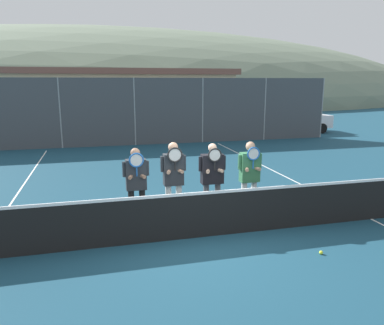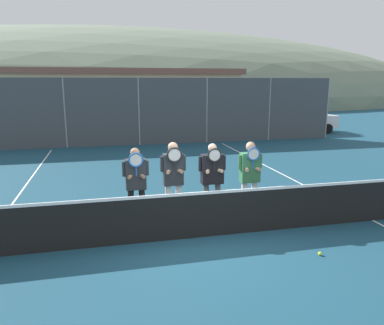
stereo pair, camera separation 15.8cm
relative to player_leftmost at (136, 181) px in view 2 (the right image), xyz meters
name	(u,v)px [view 2 (the right image)]	position (x,y,z in m)	size (l,w,h in m)	color
ground_plane	(197,237)	(1.10, -0.91, -1.00)	(120.00, 120.00, 0.00)	navy
hill_distant	(113,101)	(1.10, 56.36, -1.00)	(113.46, 63.03, 22.06)	slate
clubhouse_building	(110,99)	(-0.10, 17.77, 0.94)	(16.83, 5.50, 3.85)	beige
fence_back	(139,112)	(1.10, 10.65, 0.62)	(20.62, 0.06, 3.24)	gray
tennis_net	(197,214)	(1.10, -0.91, -0.52)	(10.96, 0.09, 1.05)	gray
court_line_left_sideline	(11,205)	(-2.97, 2.09, -1.00)	(0.05, 16.00, 0.01)	white
court_line_right_sideline	(304,185)	(5.18, 2.09, -1.00)	(0.05, 16.00, 0.01)	white
player_leftmost	(136,181)	(0.00, 0.00, 0.00)	(0.56, 0.34, 1.71)	black
player_center_left	(173,176)	(0.80, 0.01, 0.06)	(0.56, 0.34, 1.80)	white
player_center_right	(212,175)	(1.68, 0.02, 0.02)	(0.62, 0.34, 1.73)	#56565B
player_rightmost	(250,173)	(2.54, -0.08, 0.03)	(0.57, 0.34, 1.75)	white
car_far_left	(36,125)	(-3.95, 12.71, -0.14)	(4.59, 2.05, 1.66)	navy
car_left_of_center	(134,121)	(1.03, 12.99, -0.07)	(4.42, 2.08, 1.85)	silver
car_center	(222,119)	(6.06, 12.93, -0.07)	(4.68, 1.98, 1.84)	navy
car_right_of_center	(299,118)	(11.03, 13.01, -0.14)	(4.31, 2.05, 1.67)	silver
tennis_ball_on_court	(320,254)	(3.05, -2.19, -0.97)	(0.07, 0.07, 0.07)	#CCDB33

